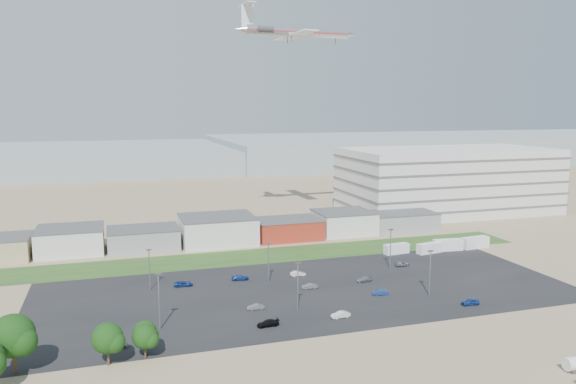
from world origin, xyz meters
name	(u,v)px	position (x,y,z in m)	size (l,w,h in m)	color
ground	(318,326)	(0.00, 0.00, 0.00)	(700.00, 700.00, 0.00)	#927E5D
parking_lot	(307,291)	(5.00, 20.00, 0.01)	(120.00, 50.00, 0.01)	black
grass_strip	(252,257)	(0.00, 52.00, 0.01)	(160.00, 16.00, 0.02)	#23491B
hills_backdrop	(219,157)	(40.00, 315.00, 4.50)	(700.00, 200.00, 9.00)	gray
building_row	(181,232)	(-17.00, 71.00, 4.00)	(170.00, 20.00, 8.00)	silver
parking_garage	(448,180)	(90.00, 95.00, 12.50)	(80.00, 40.00, 25.00)	silver
box_trailer_a	(396,249)	(39.77, 42.96, 1.39)	(7.40, 2.31, 2.78)	silver
box_trailer_b	(429,248)	(48.93, 40.70, 1.42)	(7.60, 2.37, 2.85)	silver
box_trailer_c	(448,245)	(55.67, 41.77, 1.60)	(8.52, 2.66, 3.20)	silver
box_trailer_d	(475,242)	(64.84, 41.77, 1.63)	(8.69, 2.72, 3.26)	silver
tree_left	(13,341)	(-51.53, -3.96, 5.41)	(7.22, 7.22, 10.83)	black
tree_mid	(108,341)	(-37.72, -5.25, 4.00)	(5.33, 5.33, 8.00)	black
tree_right	(145,339)	(-31.94, -4.46, 3.30)	(4.40, 4.40, 6.61)	black
tree_near	(145,335)	(-31.84, -2.88, 3.29)	(4.39, 4.39, 6.58)	black
lightpole_front_l	(159,302)	(-28.61, 7.26, 5.38)	(1.27, 0.53, 10.76)	slate
lightpole_front_m	(298,287)	(-1.06, 8.71, 5.05)	(1.19, 0.50, 10.11)	slate
lightpole_front_r	(430,273)	(29.33, 8.73, 5.09)	(1.20, 0.50, 10.19)	slate
lightpole_back_l	(149,270)	(-28.79, 31.25, 4.69)	(1.10, 0.46, 9.39)	slate
lightpole_back_m	(269,263)	(-1.64, 28.74, 4.71)	(1.11, 0.46, 9.41)	slate
lightpole_back_r	(390,249)	(30.74, 29.58, 5.22)	(1.23, 0.51, 10.45)	slate
airliner	(298,32)	(27.18, 93.77, 66.49)	(44.88, 30.60, 13.26)	silver
parked_car_1	(380,292)	(19.35, 12.39, 0.57)	(1.21, 3.46, 1.14)	navy
parked_car_2	(470,302)	(34.37, 1.01, 0.65)	(1.54, 3.82, 1.30)	navy
parked_car_3	(268,323)	(-9.05, 2.61, 0.61)	(1.72, 4.24, 1.23)	black
parked_car_4	(256,307)	(-9.02, 11.92, 0.57)	(1.20, 3.45, 1.14)	#595B5E
parked_car_6	(240,278)	(-7.74, 32.17, 0.61)	(1.70, 4.18, 1.21)	navy
parked_car_7	(309,286)	(5.91, 21.13, 0.59)	(1.26, 3.61, 1.19)	#595B5E
parked_car_8	(402,264)	(35.00, 31.01, 0.65)	(1.53, 3.81, 1.30)	#A5A5AA
parked_car_9	(183,284)	(-21.28, 31.60, 0.60)	(2.00, 4.33, 1.20)	navy
parked_car_10	(117,344)	(-36.34, 1.27, 0.55)	(1.53, 3.77, 1.09)	#A5A5AA
parked_car_11	(298,274)	(6.46, 31.11, 0.62)	(1.32, 3.78, 1.24)	silver
parked_car_12	(364,279)	(20.02, 22.08, 0.55)	(1.55, 3.82, 1.11)	#A5A5AA
parked_car_13	(341,315)	(5.71, 2.50, 0.63)	(1.34, 3.83, 1.26)	silver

